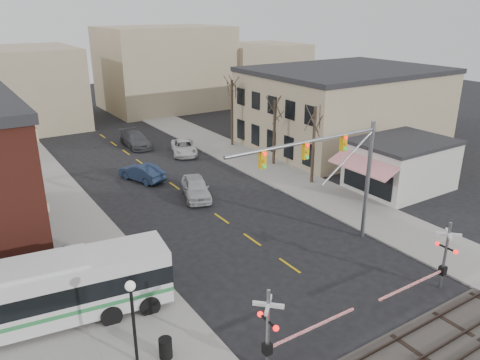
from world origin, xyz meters
The scene contains 20 objects.
ground centered at (0.00, 0.00, 0.00)m, with size 160.00×160.00×0.00m, color black.
sidewalk_west centered at (-9.50, 20.00, 0.06)m, with size 5.00×60.00×0.12m, color gray.
sidewalk_east centered at (9.50, 20.00, 0.06)m, with size 5.00×60.00×0.12m, color gray.
tan_building centered at (22.00, 20.00, 4.26)m, with size 20.30×15.30×8.50m.
awning_shop centered at (15.97, 7.00, 2.16)m, with size 9.74×6.20×4.30m.
tree_east_a centered at (10.50, 12.00, 3.50)m, with size 0.28×0.28×6.75m.
tree_east_b centered at (10.80, 18.00, 3.27)m, with size 0.28×0.28×6.30m.
tree_east_c centered at (11.00, 26.00, 3.72)m, with size 0.28×0.28×7.20m.
transit_bus centered at (-13.80, 4.14, 1.85)m, with size 13.01×4.52×3.28m.
traffic_signal_mast centered at (3.61, 2.33, 5.79)m, with size 11.04×0.30×8.00m.
rr_crossing_west centered at (-5.82, -4.22, 1.97)m, with size 5.60×1.36×4.00m.
rr_crossing_east centered at (5.12, -4.41, 1.97)m, with size 5.60×1.36×4.00m.
street_lamp centered at (-10.77, -0.79, 3.02)m, with size 0.44×0.44×4.03m.
trash_bin centered at (-9.62, -1.28, 0.60)m, with size 0.60×0.60×0.96m, color black.
car_a centered at (0.37, 14.66, 0.84)m, with size 1.99×4.95×1.69m, color #AFAFB4.
car_b centered at (-1.81, 20.86, 0.77)m, with size 1.63×4.67×1.54m, color #19273F.
car_c centered at (5.00, 26.06, 0.72)m, with size 2.38×5.16×1.44m, color silver.
car_d centered at (1.76, 31.54, 0.82)m, with size 2.29×5.64×1.64m, color #414246.
pedestrian_near centered at (-8.24, 3.85, 1.09)m, with size 0.71×0.46×1.93m, color #534643.
pedestrian_far centered at (-11.50, 8.22, 1.01)m, with size 0.87×0.68×1.79m, color #2E2D4F.
Camera 1 is at (-15.98, -17.06, 14.69)m, focal length 35.00 mm.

